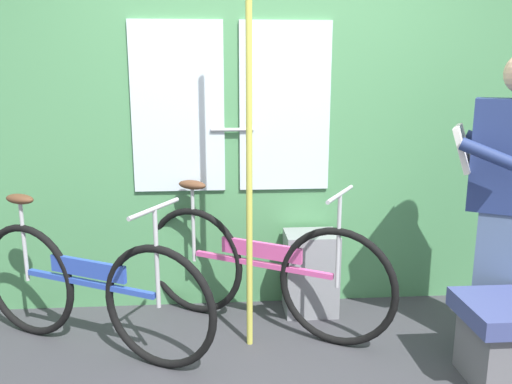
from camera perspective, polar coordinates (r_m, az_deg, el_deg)
name	(u,v)px	position (r m, az deg, el deg)	size (l,w,h in m)	color
train_door_wall	(261,125)	(3.54, 0.50, 7.30)	(4.30, 0.28, 2.41)	#4C8C56
bicycle_near_door	(88,289)	(3.23, -17.75, -9.99)	(1.49, 0.83, 0.92)	black
bicycle_leaning_behind	(260,270)	(3.34, 0.41, -8.41)	(1.51, 0.92, 0.94)	black
passenger_reading_newspaper	(510,200)	(3.27, 25.89, -0.76)	(0.63, 0.58, 1.71)	slate
trash_bin_by_wall	(310,273)	(3.61, 5.93, -8.70)	(0.35, 0.28, 0.56)	gray
handrail_pole	(249,149)	(2.92, -0.75, 4.71)	(0.04, 0.04, 2.37)	#C6C14C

